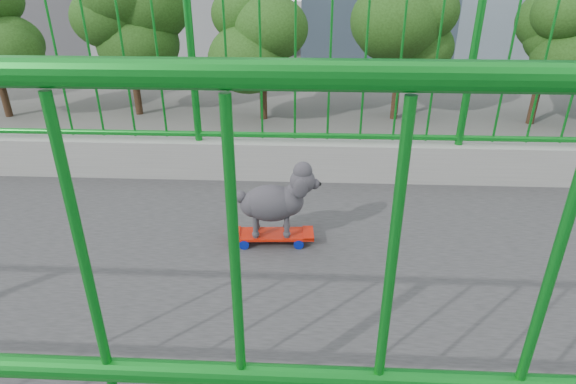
% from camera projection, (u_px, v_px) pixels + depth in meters
% --- Properties ---
extents(road, '(18.00, 90.00, 0.02)m').
position_uv_depth(road, '(339.00, 222.00, 17.17)').
color(road, black).
rests_on(road, ground).
extents(railing, '(3.00, 24.00, 1.42)m').
position_uv_depth(railing, '(533.00, 257.00, 2.34)').
color(railing, gray).
rests_on(railing, footbridge).
extents(street_trees, '(5.30, 60.40, 7.26)m').
position_uv_depth(street_trees, '(350.00, 39.00, 26.76)').
color(street_trees, black).
rests_on(street_trees, ground).
extents(skateboard, '(0.18, 0.52, 0.07)m').
position_uv_depth(skateboard, '(272.00, 235.00, 2.84)').
color(skateboard, red).
rests_on(skateboard, footbridge).
extents(poodle, '(0.23, 0.51, 0.42)m').
position_uv_depth(poodle, '(276.00, 200.00, 2.73)').
color(poodle, '#2D2B30').
rests_on(poodle, skateboard).
extents(car_3, '(2.25, 5.53, 1.60)m').
position_uv_depth(car_3, '(230.00, 172.00, 19.35)').
color(car_3, black).
rests_on(car_3, ground).
extents(car_4, '(1.64, 4.08, 1.39)m').
position_uv_depth(car_4, '(451.00, 151.00, 21.84)').
color(car_4, '#B80715').
rests_on(car_4, ground).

